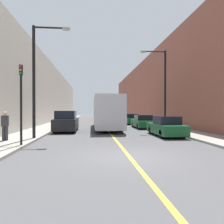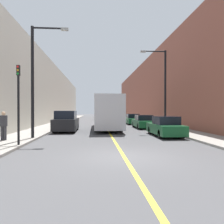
% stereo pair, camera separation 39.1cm
% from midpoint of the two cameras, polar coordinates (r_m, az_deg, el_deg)
% --- Properties ---
extents(ground_plane, '(200.00, 200.00, 0.00)m').
position_cam_midpoint_polar(ground_plane, '(9.52, 3.31, -11.55)').
color(ground_plane, '#474749').
extents(sidewalk_left, '(2.73, 72.00, 0.14)m').
position_cam_midpoint_polar(sidewalk_left, '(39.58, -12.78, -2.29)').
color(sidewalk_left, gray).
rests_on(sidewalk_left, ground).
extents(sidewalk_right, '(2.73, 72.00, 0.14)m').
position_cam_midpoint_polar(sidewalk_right, '(40.04, 5.96, -2.25)').
color(sidewalk_right, gray).
rests_on(sidewalk_right, ground).
extents(building_row_left, '(4.00, 72.00, 9.50)m').
position_cam_midpoint_polar(building_row_left, '(40.19, -17.56, 4.42)').
color(building_row_left, '#B7B2A3').
rests_on(building_row_left, ground).
extents(building_row_right, '(4.00, 72.00, 11.12)m').
position_cam_midpoint_polar(building_row_right, '(40.94, 10.61, 5.49)').
color(building_row_right, brown).
rests_on(building_row_right, ground).
extents(road_center_line, '(0.16, 72.00, 0.01)m').
position_cam_midpoint_polar(road_center_line, '(39.28, -3.35, -2.40)').
color(road_center_line, gold).
rests_on(road_center_line, ground).
extents(bus, '(2.56, 11.81, 3.32)m').
position_cam_midpoint_polar(bus, '(23.41, -2.03, -0.01)').
color(bus, silver).
rests_on(bus, ground).
extents(parked_suv_left, '(1.98, 4.73, 1.93)m').
position_cam_midpoint_polar(parked_suv_left, '(20.67, -12.38, -2.55)').
color(parked_suv_left, black).
rests_on(parked_suv_left, ground).
extents(car_right_near, '(1.80, 4.63, 1.53)m').
position_cam_midpoint_polar(car_right_near, '(17.23, 13.28, -3.84)').
color(car_right_near, '#145128').
rests_on(car_right_near, ground).
extents(car_right_mid, '(1.85, 4.61, 1.46)m').
position_cam_midpoint_polar(car_right_mid, '(24.25, 7.60, -2.64)').
color(car_right_mid, '#145128').
rests_on(car_right_mid, ground).
extents(car_right_far, '(1.77, 4.34, 1.46)m').
position_cam_midpoint_polar(car_right_far, '(30.90, 4.69, -1.96)').
color(car_right_far, '#145128').
rests_on(car_right_far, ground).
extents(street_lamp_left, '(2.49, 0.24, 7.46)m').
position_cam_midpoint_polar(street_lamp_left, '(15.60, -19.68, 9.30)').
color(street_lamp_left, black).
rests_on(street_lamp_left, sidewalk_left).
extents(street_lamp_right, '(2.49, 0.24, 7.52)m').
position_cam_midpoint_polar(street_lamp_right, '(21.47, 12.67, 6.98)').
color(street_lamp_right, black).
rests_on(street_lamp_right, sidewalk_right).
extents(traffic_light, '(0.16, 0.18, 4.24)m').
position_cam_midpoint_polar(traffic_light, '(12.59, -23.49, 2.55)').
color(traffic_light, black).
rests_on(traffic_light, sidewalk_left).
extents(pedestrian, '(0.39, 0.25, 1.77)m').
position_cam_midpoint_polar(pedestrian, '(14.91, -26.85, -3.15)').
color(pedestrian, '#2D2D33').
rests_on(pedestrian, sidewalk_left).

